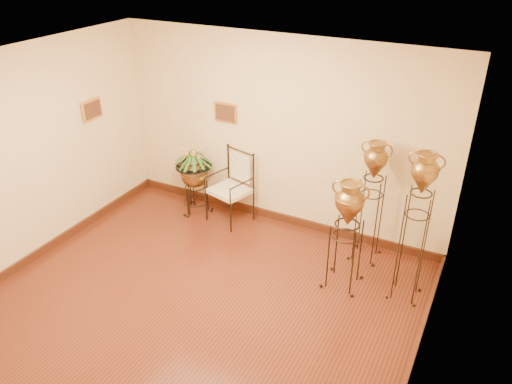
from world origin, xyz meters
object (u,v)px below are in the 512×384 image
at_px(amphora_tall, 415,227).
at_px(armchair, 229,188).
at_px(amphora_mid, 371,201).
at_px(planter_urn, 194,171).
at_px(side_table, 195,187).

xyz_separation_m(amphora_tall, armchair, (-2.79, 0.57, -0.43)).
bearing_deg(amphora_mid, amphora_tall, -40.60).
distance_m(amphora_tall, amphora_mid, 0.89).
xyz_separation_m(amphora_mid, armchair, (-2.12, 0.00, -0.31)).
relative_size(amphora_tall, planter_urn, 1.55).
xyz_separation_m(amphora_tall, side_table, (-3.41, 0.57, -0.57)).
distance_m(amphora_tall, side_table, 3.50).
relative_size(planter_urn, side_table, 1.24).
height_order(amphora_tall, side_table, amphora_tall).
distance_m(planter_urn, side_table, 0.28).
xyz_separation_m(planter_urn, side_table, (-0.00, 0.00, -0.28)).
distance_m(planter_urn, armchair, 0.64).
height_order(amphora_mid, planter_urn, amphora_mid).
bearing_deg(side_table, armchair, -0.09).
bearing_deg(amphora_mid, planter_urn, 180.00).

